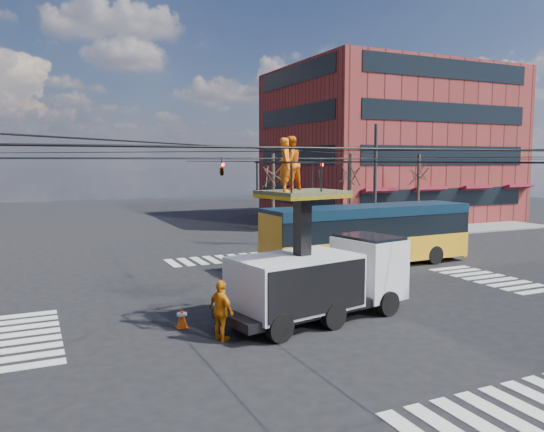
{
  "coord_description": "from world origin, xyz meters",
  "views": [
    {
      "loc": [
        -9.55,
        -17.93,
        5.54
      ],
      "look_at": [
        -0.12,
        2.53,
        3.18
      ],
      "focal_mm": 35.0,
      "sensor_mm": 36.0,
      "label": 1
    }
  ],
  "objects_px": {
    "city_bus": "(369,234)",
    "traffic_cone": "(182,317)",
    "worker_ground": "(221,311)",
    "flagger": "(365,255)",
    "utility_truck": "(320,260)"
  },
  "relations": [
    {
      "from": "city_bus",
      "to": "traffic_cone",
      "type": "distance_m",
      "value": 13.17
    },
    {
      "from": "city_bus",
      "to": "traffic_cone",
      "type": "bearing_deg",
      "value": -155.06
    },
    {
      "from": "worker_ground",
      "to": "flagger",
      "type": "relative_size",
      "value": 1.02
    },
    {
      "from": "flagger",
      "to": "utility_truck",
      "type": "bearing_deg",
      "value": -81.4
    },
    {
      "from": "traffic_cone",
      "to": "worker_ground",
      "type": "bearing_deg",
      "value": -66.04
    },
    {
      "from": "city_bus",
      "to": "traffic_cone",
      "type": "xyz_separation_m",
      "value": [
        -11.64,
        -6.0,
        -1.37
      ]
    },
    {
      "from": "city_bus",
      "to": "flagger",
      "type": "bearing_deg",
      "value": -131.91
    },
    {
      "from": "city_bus",
      "to": "worker_ground",
      "type": "relative_size",
      "value": 6.24
    },
    {
      "from": "city_bus",
      "to": "worker_ground",
      "type": "xyz_separation_m",
      "value": [
        -10.87,
        -7.75,
        -0.78
      ]
    },
    {
      "from": "worker_ground",
      "to": "flagger",
      "type": "bearing_deg",
      "value": -76.31
    },
    {
      "from": "city_bus",
      "to": "traffic_cone",
      "type": "height_order",
      "value": "city_bus"
    },
    {
      "from": "utility_truck",
      "to": "city_bus",
      "type": "distance_m",
      "value": 9.89
    },
    {
      "from": "flagger",
      "to": "city_bus",
      "type": "bearing_deg",
      "value": 105.19
    },
    {
      "from": "utility_truck",
      "to": "traffic_cone",
      "type": "distance_m",
      "value": 5.08
    },
    {
      "from": "city_bus",
      "to": "utility_truck",
      "type": "bearing_deg",
      "value": -137.17
    }
  ]
}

